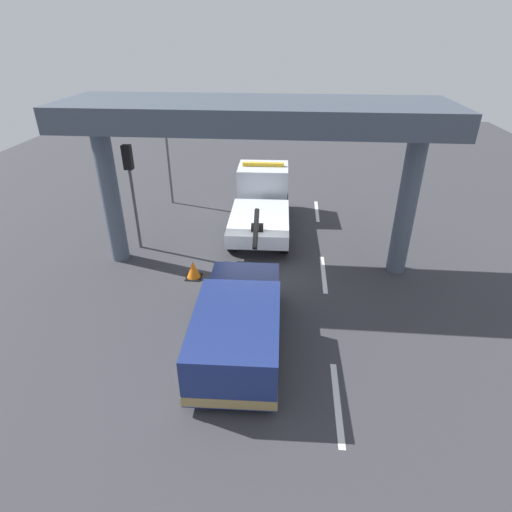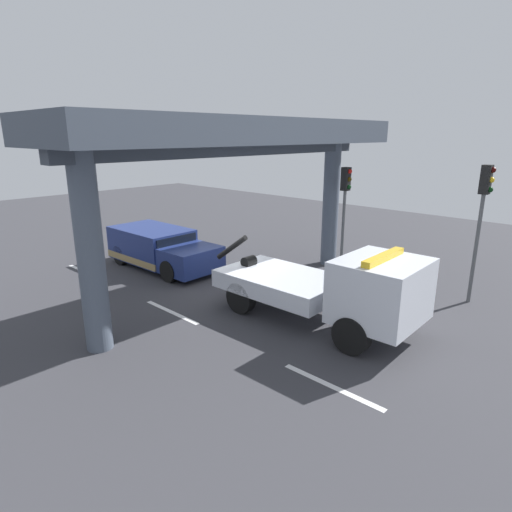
% 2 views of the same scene
% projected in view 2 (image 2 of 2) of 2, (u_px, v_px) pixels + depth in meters
% --- Properties ---
extents(ground_plane, '(60.00, 40.00, 0.10)m').
position_uv_depth(ground_plane, '(231.00, 292.00, 15.31)').
color(ground_plane, '#38383D').
extents(lane_stripe_west, '(2.60, 0.16, 0.01)m').
position_uv_depth(lane_stripe_west, '(84.00, 272.00, 17.45)').
color(lane_stripe_west, silver).
rests_on(lane_stripe_west, ground).
extents(lane_stripe_mid, '(2.60, 0.16, 0.01)m').
position_uv_depth(lane_stripe_mid, '(172.00, 312.00, 13.48)').
color(lane_stripe_mid, silver).
rests_on(lane_stripe_mid, ground).
extents(lane_stripe_east, '(2.60, 0.16, 0.01)m').
position_uv_depth(lane_stripe_east, '(332.00, 386.00, 9.52)').
color(lane_stripe_east, silver).
rests_on(lane_stripe_east, ground).
extents(tow_truck_white, '(7.28, 2.54, 2.46)m').
position_uv_depth(tow_truck_white, '(334.00, 288.00, 12.16)').
color(tow_truck_white, silver).
rests_on(tow_truck_white, ground).
extents(towed_van_green, '(5.25, 2.33, 1.58)m').
position_uv_depth(towed_van_green, '(160.00, 249.00, 17.95)').
color(towed_van_green, navy).
rests_on(towed_van_green, ground).
extents(overpass_structure, '(3.60, 12.52, 5.90)m').
position_uv_depth(overpass_structure, '(241.00, 143.00, 13.51)').
color(overpass_structure, '#4C5666').
rests_on(overpass_structure, ground).
extents(traffic_light_near, '(0.39, 0.32, 4.18)m').
position_uv_depth(traffic_light_near, '(345.00, 196.00, 16.80)').
color(traffic_light_near, '#515456').
rests_on(traffic_light_near, ground).
extents(traffic_light_far, '(0.39, 0.32, 4.51)m').
position_uv_depth(traffic_light_far, '(483.00, 205.00, 13.43)').
color(traffic_light_far, '#515456').
rests_on(traffic_light_far, ground).
extents(traffic_cone_orange, '(0.56, 0.56, 0.67)m').
position_uv_depth(traffic_cone_orange, '(258.00, 266.00, 17.10)').
color(traffic_cone_orange, orange).
rests_on(traffic_cone_orange, ground).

